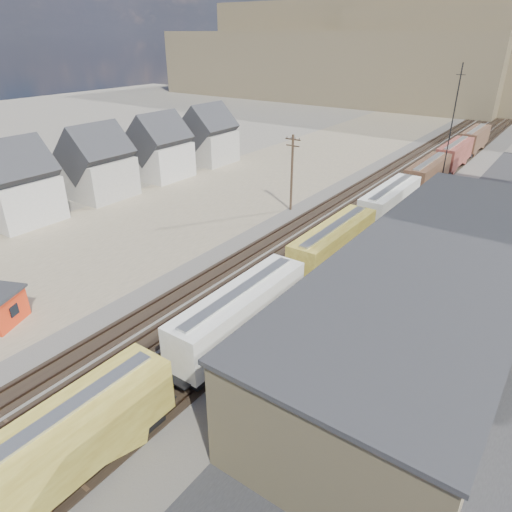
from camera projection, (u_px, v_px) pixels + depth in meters
The scene contains 9 objects.
ground at pixel (35, 447), 26.24m from camera, with size 300.00×300.00×0.00m, color #6B6356.
ballast_bed at pixel (374, 206), 62.81m from camera, with size 18.00×200.00×0.06m, color #4C4742.
dirt_yard at pixel (215, 198), 65.91m from camera, with size 24.00×180.00×0.03m, color #776C52.
rail_tracks at pixel (370, 204), 63.06m from camera, with size 11.40×200.00×0.24m.
freight_train at pixel (365, 220), 50.48m from camera, with size 3.00×119.74×4.46m.
warehouse at pixel (437, 289), 35.13m from camera, with size 12.40×40.40×7.25m.
utility_pole_north at pixel (292, 171), 59.06m from camera, with size 2.20×0.32×10.00m.
radio_mast at pixel (450, 132), 63.00m from camera, with size 1.20×0.16×18.00m.
townhouse_row at pixel (60, 176), 60.32m from camera, with size 8.15×68.16×10.47m.
Camera 1 is at (21.26, -7.85, 21.43)m, focal length 32.00 mm.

